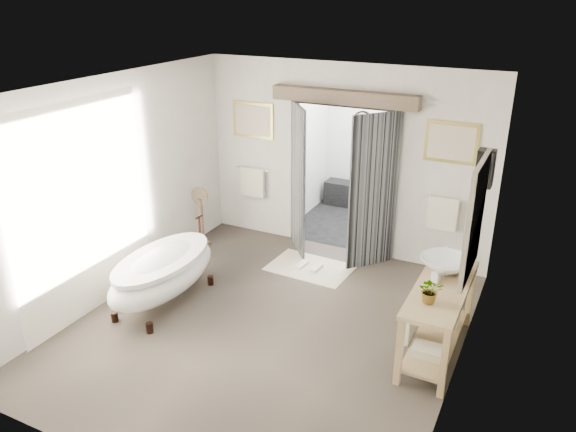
% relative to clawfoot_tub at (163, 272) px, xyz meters
% --- Properties ---
extents(ground_plane, '(5.00, 5.00, 0.00)m').
position_rel_clawfoot_tub_xyz_m(ground_plane, '(1.47, 0.09, -0.45)').
color(ground_plane, brown).
extents(room_shell, '(4.52, 5.02, 2.91)m').
position_rel_clawfoot_tub_xyz_m(room_shell, '(1.44, -0.02, 1.41)').
color(room_shell, silver).
rests_on(room_shell, ground_plane).
extents(shower_room, '(2.22, 2.01, 2.51)m').
position_rel_clawfoot_tub_xyz_m(shower_room, '(1.47, 4.08, 0.46)').
color(shower_room, black).
rests_on(shower_room, ground_plane).
extents(back_wall_dressing, '(3.82, 0.72, 2.52)m').
position_rel_clawfoot_tub_xyz_m(back_wall_dressing, '(1.47, 2.41, 1.12)').
color(back_wall_dressing, black).
rests_on(back_wall_dressing, ground_plane).
extents(clawfoot_tub, '(0.84, 1.87, 0.91)m').
position_rel_clawfoot_tub_xyz_m(clawfoot_tub, '(0.00, 0.00, 0.00)').
color(clawfoot_tub, black).
rests_on(clawfoot_tub, ground_plane).
extents(vanity, '(0.57, 1.60, 0.85)m').
position_rel_clawfoot_tub_xyz_m(vanity, '(3.43, 0.48, 0.06)').
color(vanity, tan).
rests_on(vanity, ground_plane).
extents(pedestal_mirror, '(0.30, 0.19, 1.02)m').
position_rel_clawfoot_tub_xyz_m(pedestal_mirror, '(-0.54, 1.65, -0.01)').
color(pedestal_mirror, brown).
rests_on(pedestal_mirror, ground_plane).
extents(rug, '(1.24, 0.86, 0.01)m').
position_rel_clawfoot_tub_xyz_m(rug, '(1.33, 1.73, -0.44)').
color(rug, silver).
rests_on(rug, ground_plane).
extents(slippers, '(0.35, 0.26, 0.05)m').
position_rel_clawfoot_tub_xyz_m(slippers, '(1.32, 1.70, -0.41)').
color(slippers, silver).
rests_on(slippers, rug).
extents(basin, '(0.71, 0.71, 0.19)m').
position_rel_clawfoot_tub_xyz_m(basin, '(3.41, 0.82, 0.50)').
color(basin, white).
rests_on(basin, vanity).
extents(plant, '(0.31, 0.29, 0.28)m').
position_rel_clawfoot_tub_xyz_m(plant, '(3.40, 0.11, 0.54)').
color(plant, gray).
rests_on(plant, vanity).
extents(soap_bottle_a, '(0.10, 0.10, 0.18)m').
position_rel_clawfoot_tub_xyz_m(soap_bottle_a, '(3.36, 0.58, 0.49)').
color(soap_bottle_a, gray).
rests_on(soap_bottle_a, vanity).
extents(soap_bottle_b, '(0.18, 0.18, 0.17)m').
position_rel_clawfoot_tub_xyz_m(soap_bottle_b, '(3.34, 1.17, 0.49)').
color(soap_bottle_b, gray).
rests_on(soap_bottle_b, vanity).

